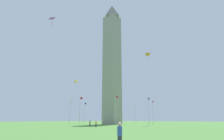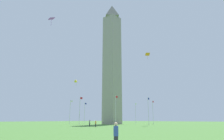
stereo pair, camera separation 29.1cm
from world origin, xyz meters
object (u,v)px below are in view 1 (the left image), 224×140
Objects in this scene: flagpole_n at (136,112)px; flagpole_nw at (153,111)px; person_orange_shirt at (96,124)px; flagpole_ne at (110,112)px; flagpole_w at (148,110)px; kite_purple_diamond at (52,19)px; flagpole_se at (70,111)px; flagpole_s at (80,109)px; flagpole_e at (84,112)px; person_gray_shirt at (90,123)px; obelisk_monument at (112,60)px; kite_orange_diamond at (148,54)px; person_blue_shirt at (120,136)px; flagpole_sw at (116,109)px; kite_yellow_delta at (76,82)px.

flagpole_n is 12.68m from flagpole_nw.
flagpole_ne is at bearing -20.59° from person_orange_shirt.
flagpole_w is 1.00× the size of flagpole_nw.
flagpole_se is at bearing 44.38° from kite_purple_diamond.
flagpole_n and flagpole_se have the same top height.
flagpole_ne is 1.00× the size of flagpole_s.
person_orange_shirt is (-23.83, -31.80, -4.28)m from flagpole_e.
flagpole_s is at bearing -112.50° from flagpole_se.
flagpole_w is 42.55m from kite_purple_diamond.
flagpole_ne is 5.54× the size of person_gray_shirt.
obelisk_monument reaches higher than flagpole_e.
kite_purple_diamond is (-49.13, -25.15, 20.02)m from flagpole_ne.
kite_purple_diamond is (-53.98, -13.43, 20.02)m from flagpole_n.
flagpole_ne is 40.00m from person_gray_shirt.
obelisk_monument is 5.62× the size of flagpole_se.
flagpole_ne is at bearing 68.00° from kite_orange_diamond.
flagpole_nw is 5.61× the size of person_blue_shirt.
flagpole_e and flagpole_s have the same top height.
kite_purple_diamond reaches higher than person_blue_shirt.
flagpole_e is 12.68m from flagpole_se.
flagpole_n is 1.00× the size of flagpole_sw.
flagpole_e is at bearing 157.50° from flagpole_ne.
flagpole_se reaches higher than person_blue_shirt.
obelisk_monument is at bearing 45.13° from flagpole_sw.
flagpole_nw is 68.48m from person_blue_shirt.
flagpole_e is at bearing 67.50° from flagpole_sw.
person_blue_shirt is 0.67× the size of kite_orange_diamond.
kite_purple_diamond is (-37.41, 3.13, 20.02)m from flagpole_w.
flagpole_e is at bearing -14.88° from person_blue_shirt.
kite_yellow_delta reaches higher than person_gray_shirt.
person_blue_shirt is at bearing -111.44° from kite_purple_diamond.
flagpole_s is at bearing -135.00° from flagpole_e.
kite_yellow_delta reaches higher than flagpole_s.
flagpole_se is 41.15m from kite_purple_diamond.
obelisk_monument is at bearing -24.14° from person_blue_shirt.
flagpole_sw is at bearing -157.50° from flagpole_n.
flagpole_sw is 16.90m from kite_yellow_delta.
flagpole_nw is (11.71, -28.28, 0.00)m from flagpole_e.
flagpole_e is (-11.71, 4.85, 0.00)m from flagpole_ne.
flagpole_e is at bearing 45.00° from flagpole_s.
flagpole_s is 5.54× the size of person_gray_shirt.
flagpole_sw is 23.78m from kite_orange_diamond.
flagpole_sw is at bearing 154.58° from kite_orange_diamond.
kite_orange_diamond reaches higher than flagpole_n.
flagpole_ne is at bearing 112.50° from flagpole_n.
flagpole_ne is at bearing 20.11° from kite_yellow_delta.
flagpole_n is 1.00× the size of flagpole_ne.
person_blue_shirt is at bearing -127.04° from flagpole_s.
flagpole_e is 4.32× the size of kite_yellow_delta.
kite_purple_diamond is (-16.02, -3.10, 24.25)m from person_gray_shirt.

